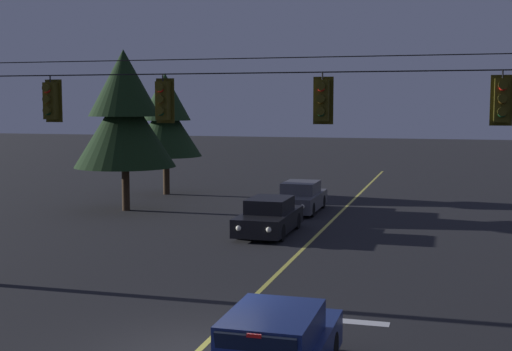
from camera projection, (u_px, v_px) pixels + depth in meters
name	position (u px, v px, depth m)	size (l,w,h in m)	color
lane_centre_stripe	(297.00, 255.00, 23.13)	(0.14, 60.00, 0.01)	#D1C64C
stop_bar_paint	(316.00, 319.00, 16.30)	(3.40, 0.36, 0.01)	silver
signal_span_assembly	(245.00, 157.00, 17.01)	(17.84, 0.32, 7.13)	#423021
traffic_light_leftmost	(50.00, 101.00, 18.27)	(0.48, 0.41, 1.22)	black
traffic_light_left_inner	(163.00, 101.00, 17.42)	(0.48, 0.41, 1.22)	black
traffic_light_centre	(322.00, 100.00, 16.34)	(0.48, 0.41, 1.22)	black
traffic_light_right_inner	(502.00, 100.00, 15.28)	(0.48, 0.41, 1.22)	black
car_oncoming_lead	(269.00, 217.00, 26.90)	(1.80, 4.42, 1.39)	black
car_oncoming_trailing	(300.00, 198.00, 32.44)	(1.80, 4.42, 1.39)	#4C4C51
tree_verge_near	(124.00, 114.00, 32.41)	(4.73, 4.73, 7.50)	#332316
tree_verge_far	(166.00, 119.00, 38.29)	(3.95, 3.95, 6.66)	#332316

